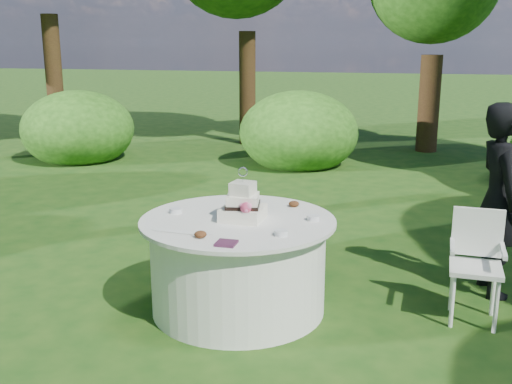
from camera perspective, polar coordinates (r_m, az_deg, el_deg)
ground at (r=5.03m, az=-1.68°, el=-11.01°), size 80.00×80.00×0.00m
napkins at (r=4.16m, az=-2.85°, el=-4.90°), size 0.14×0.14×0.02m
feather_plume at (r=4.45m, az=-7.12°, el=-3.79°), size 0.48×0.07×0.01m
guest at (r=5.48m, az=22.11°, el=-0.73°), size 0.52×0.68×1.66m
table at (r=4.88m, az=-1.71°, el=-6.87°), size 1.56×1.56×0.77m
cake at (r=4.71m, az=-1.25°, el=-1.31°), size 0.32×0.34×0.43m
chair at (r=4.99m, az=20.24°, el=-5.76°), size 0.41×0.40×0.87m
votives at (r=4.65m, az=-0.11°, el=-2.69°), size 1.23×0.54×0.04m
petal_cups at (r=4.70m, az=-0.46°, el=-2.46°), size 0.57×1.09×0.05m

